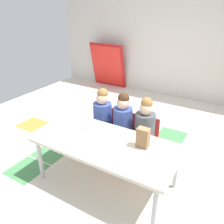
# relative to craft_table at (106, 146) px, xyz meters

# --- Properties ---
(ground_plane) EXTENTS (6.18, 5.37, 0.02)m
(ground_plane) POSITION_rel_craft_table_xyz_m (-0.11, 0.55, -0.53)
(ground_plane) COLOR silver
(back_wall) EXTENTS (6.18, 0.10, 2.49)m
(back_wall) POSITION_rel_craft_table_xyz_m (-0.11, 3.24, 0.73)
(back_wall) COLOR beige
(back_wall) RESTS_ON ground_plane
(craft_table) EXTENTS (1.62, 0.78, 0.57)m
(craft_table) POSITION_rel_craft_table_xyz_m (0.00, 0.00, 0.00)
(craft_table) COLOR beige
(craft_table) RESTS_ON ground_plane
(seated_child_near_camera) EXTENTS (0.32, 0.32, 0.92)m
(seated_child_near_camera) POSITION_rel_craft_table_xyz_m (-0.44, 0.62, 0.04)
(seated_child_near_camera) COLOR red
(seated_child_near_camera) RESTS_ON ground_plane
(seated_child_middle_seat) EXTENTS (0.33, 0.33, 0.92)m
(seated_child_middle_seat) POSITION_rel_craft_table_xyz_m (-0.12, 0.62, 0.04)
(seated_child_middle_seat) COLOR red
(seated_child_middle_seat) RESTS_ON ground_plane
(seated_child_far_right) EXTENTS (0.33, 0.33, 0.92)m
(seated_child_far_right) POSITION_rel_craft_table_xyz_m (0.20, 0.62, 0.04)
(seated_child_far_right) COLOR red
(seated_child_far_right) RESTS_ON ground_plane
(folded_activity_table) EXTENTS (0.90, 0.29, 1.09)m
(folded_activity_table) POSITION_rel_craft_table_xyz_m (-1.86, 3.04, 0.02)
(folded_activity_table) COLOR red
(folded_activity_table) RESTS_ON ground_plane
(paper_bag_brown) EXTENTS (0.13, 0.09, 0.22)m
(paper_bag_brown) POSITION_rel_craft_table_xyz_m (0.38, 0.13, 0.16)
(paper_bag_brown) COLOR #9E754C
(paper_bag_brown) RESTS_ON craft_table
(paper_plate_near_edge) EXTENTS (0.18, 0.18, 0.01)m
(paper_plate_near_edge) POSITION_rel_craft_table_xyz_m (-0.41, 0.13, 0.05)
(paper_plate_near_edge) COLOR white
(paper_plate_near_edge) RESTS_ON craft_table
(paper_plate_center_table) EXTENTS (0.18, 0.18, 0.01)m
(paper_plate_center_table) POSITION_rel_craft_table_xyz_m (-0.02, 0.10, 0.05)
(paper_plate_center_table) COLOR white
(paper_plate_center_table) RESTS_ON craft_table
(donut_powdered_on_plate) EXTENTS (0.11, 0.11, 0.03)m
(donut_powdered_on_plate) POSITION_rel_craft_table_xyz_m (-0.41, 0.13, 0.07)
(donut_powdered_on_plate) COLOR white
(donut_powdered_on_plate) RESTS_ON craft_table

